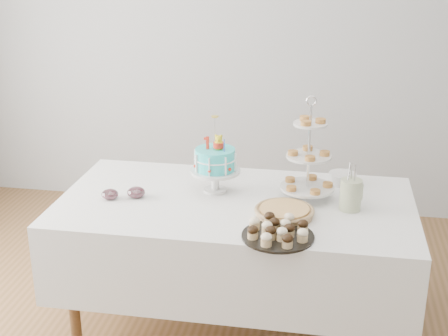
% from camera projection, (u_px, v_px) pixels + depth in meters
% --- Properties ---
extents(walls, '(5.04, 4.04, 2.70)m').
position_uv_depth(walls, '(226.00, 111.00, 2.90)').
color(walls, '#A9ACAE').
rests_on(walls, floor).
extents(table, '(1.92, 1.02, 0.77)m').
position_uv_depth(table, '(235.00, 238.00, 3.46)').
color(table, silver).
rests_on(table, floor).
extents(birthday_cake, '(0.28, 0.28, 0.43)m').
position_uv_depth(birthday_cake, '(215.00, 172.00, 3.46)').
color(birthday_cake, silver).
rests_on(birthday_cake, table).
extents(cupcake_tray, '(0.35, 0.35, 0.08)m').
position_uv_depth(cupcake_tray, '(278.00, 230.00, 2.96)').
color(cupcake_tray, black).
rests_on(cupcake_tray, table).
extents(pie, '(0.31, 0.31, 0.05)m').
position_uv_depth(pie, '(284.00, 212.00, 3.18)').
color(pie, tan).
rests_on(pie, table).
extents(tiered_stand, '(0.30, 0.30, 0.57)m').
position_uv_depth(tiered_stand, '(309.00, 157.00, 3.33)').
color(tiered_stand, silver).
rests_on(tiered_stand, table).
extents(plate_stack, '(0.16, 0.16, 0.06)m').
position_uv_depth(plate_stack, '(342.00, 178.00, 3.61)').
color(plate_stack, silver).
rests_on(plate_stack, table).
extents(pastry_plate, '(0.22, 0.22, 0.03)m').
position_uv_depth(pastry_plate, '(218.00, 171.00, 3.77)').
color(pastry_plate, silver).
rests_on(pastry_plate, table).
extents(jam_bowl_a, '(0.09, 0.09, 0.06)m').
position_uv_depth(jam_bowl_a, '(110.00, 194.00, 3.40)').
color(jam_bowl_a, silver).
rests_on(jam_bowl_a, table).
extents(jam_bowl_b, '(0.10, 0.10, 0.06)m').
position_uv_depth(jam_bowl_b, '(136.00, 192.00, 3.42)').
color(jam_bowl_b, silver).
rests_on(jam_bowl_b, table).
extents(utensil_pitcher, '(0.12, 0.11, 0.25)m').
position_uv_depth(utensil_pitcher, '(351.00, 193.00, 3.24)').
color(utensil_pitcher, beige).
rests_on(utensil_pitcher, table).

